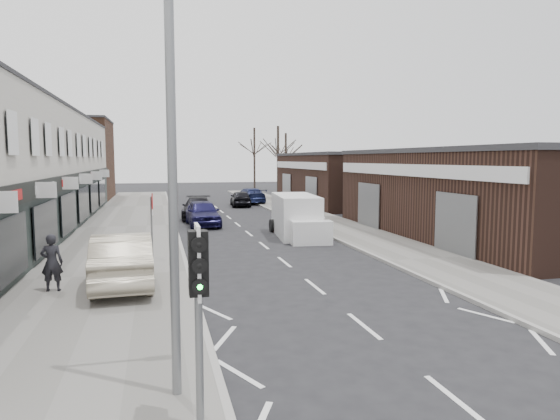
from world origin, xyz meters
TOP-DOWN VIEW (x-y plane):
  - ground at (0.00, 0.00)m, footprint 160.00×160.00m
  - pavement_left at (-6.75, 22.00)m, footprint 5.50×64.00m
  - pavement_right at (5.75, 22.00)m, footprint 3.50×64.00m
  - brick_block_far at (-13.50, 45.00)m, footprint 8.00×10.00m
  - right_unit_near at (12.50, 14.00)m, footprint 10.00×18.00m
  - right_unit_far at (12.50, 34.00)m, footprint 10.00×16.00m
  - tree_far_a at (9.00, 48.00)m, footprint 3.60×3.60m
  - tree_far_b at (11.50, 54.00)m, footprint 3.60×3.60m
  - tree_far_c at (8.50, 60.00)m, footprint 3.60×3.60m
  - traffic_light at (-4.40, -2.02)m, footprint 0.28×0.60m
  - street_lamp at (-4.53, -0.80)m, footprint 2.23×0.22m
  - warning_sign at (-5.16, 12.00)m, footprint 0.12×0.80m
  - white_van at (2.31, 16.33)m, footprint 2.51×5.92m
  - sedan_on_pavement at (-6.09, 7.25)m, footprint 2.06×5.24m
  - pedestrian at (-8.13, 6.99)m, footprint 0.68×0.47m
  - parked_car_left_a at (-2.20, 21.94)m, footprint 2.04×4.78m
  - parked_car_left_b at (-2.20, 25.86)m, footprint 2.60×5.31m
  - parked_car_right_a at (3.50, 18.85)m, footprint 1.58×4.07m
  - parked_car_right_b at (2.20, 34.09)m, footprint 1.99×4.25m
  - parked_car_right_c at (3.50, 36.65)m, footprint 2.56×5.22m

SIDE VIEW (x-z plane):
  - ground at x=0.00m, z-range 0.00..0.00m
  - tree_far_a at x=9.00m, z-range -4.00..4.00m
  - tree_far_b at x=11.50m, z-range -3.75..3.75m
  - tree_far_c at x=8.50m, z-range -4.25..4.25m
  - pavement_left at x=-6.75m, z-range 0.00..0.12m
  - pavement_right at x=5.75m, z-range 0.00..0.12m
  - parked_car_right_a at x=3.50m, z-range 0.00..1.32m
  - parked_car_right_b at x=2.20m, z-range 0.00..1.41m
  - parked_car_right_c at x=3.50m, z-range 0.00..1.46m
  - parked_car_left_b at x=-2.20m, z-range 0.00..1.49m
  - parked_car_left_a at x=-2.20m, z-range 0.00..1.61m
  - sedan_on_pavement at x=-6.09m, z-range 0.12..1.82m
  - pedestrian at x=-8.13m, z-range 0.12..1.90m
  - white_van at x=2.31m, z-range -0.06..2.17m
  - warning_sign at x=-5.16m, z-range 0.85..3.55m
  - right_unit_near at x=12.50m, z-range 0.00..4.50m
  - right_unit_far at x=12.50m, z-range 0.00..4.50m
  - traffic_light at x=-4.40m, z-range 0.86..3.96m
  - brick_block_far at x=-13.50m, z-range 0.00..8.00m
  - street_lamp at x=-4.53m, z-range 0.62..8.62m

